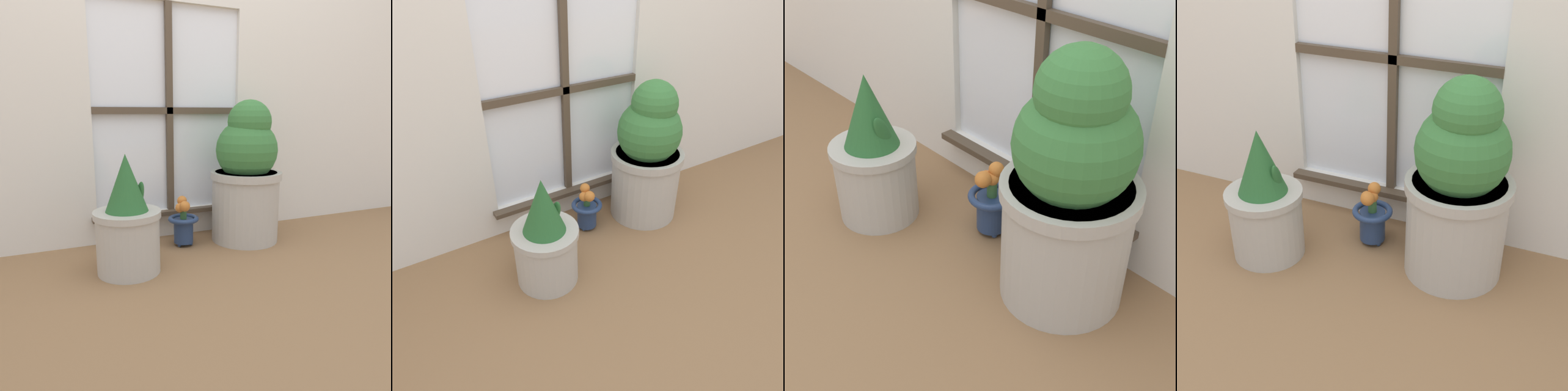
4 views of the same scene
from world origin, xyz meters
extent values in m
plane|color=olive|center=(0.00, 0.00, 0.00)|extent=(10.00, 10.00, 0.00)
cube|color=silver|center=(1.31, 0.67, 1.25)|extent=(1.78, 0.05, 2.50)
cube|color=silver|center=(0.00, 0.67, 0.08)|extent=(0.85, 0.05, 0.16)
cube|color=white|center=(0.00, 0.68, 0.72)|extent=(0.85, 0.02, 1.12)
cube|color=#4C3D2D|center=(0.00, 0.65, 0.72)|extent=(0.04, 0.02, 1.12)
cube|color=#4C3D2D|center=(0.00, 0.65, 0.72)|extent=(0.85, 0.02, 0.04)
cube|color=#4C3D2D|center=(0.00, 0.62, 0.15)|extent=(0.91, 0.06, 0.02)
cylinder|color=#B7B2A8|center=(-0.35, 0.22, 0.14)|extent=(0.28, 0.28, 0.28)
cylinder|color=#B7B2A8|center=(-0.35, 0.22, 0.27)|extent=(0.30, 0.30, 0.03)
cylinder|color=#38281E|center=(-0.35, 0.22, 0.28)|extent=(0.26, 0.26, 0.01)
cone|color=#28602D|center=(-0.35, 0.22, 0.41)|extent=(0.19, 0.19, 0.25)
ellipsoid|color=#28602D|center=(-0.29, 0.23, 0.35)|extent=(0.05, 0.10, 0.15)
cylinder|color=#B7B2A8|center=(0.35, 0.41, 0.19)|extent=(0.37, 0.37, 0.39)
cylinder|color=#B7B2A8|center=(0.35, 0.41, 0.37)|extent=(0.39, 0.39, 0.04)
cylinder|color=#38281E|center=(0.35, 0.41, 0.38)|extent=(0.34, 0.34, 0.01)
sphere|color=#387538|center=(0.35, 0.41, 0.51)|extent=(0.34, 0.34, 0.34)
sphere|color=#387538|center=(0.36, 0.39, 0.66)|extent=(0.24, 0.24, 0.24)
ellipsoid|color=#387538|center=(0.41, 0.32, 0.49)|extent=(0.15, 0.10, 0.17)
sphere|color=navy|center=(0.00, 0.49, 0.01)|extent=(0.02, 0.02, 0.02)
sphere|color=navy|center=(-0.03, 0.43, 0.01)|extent=(0.02, 0.02, 0.02)
sphere|color=navy|center=(0.04, 0.43, 0.01)|extent=(0.02, 0.02, 0.02)
cylinder|color=navy|center=(0.00, 0.45, 0.08)|extent=(0.10, 0.10, 0.13)
torus|color=navy|center=(0.00, 0.45, 0.15)|extent=(0.17, 0.17, 0.03)
cylinder|color=#386633|center=(0.00, 0.45, 0.18)|extent=(0.03, 0.03, 0.07)
sphere|color=orange|center=(0.00, 0.45, 0.22)|extent=(0.05, 0.05, 0.05)
sphere|color=orange|center=(0.00, 0.47, 0.25)|extent=(0.05, 0.05, 0.05)
sphere|color=orange|center=(-0.02, 0.44, 0.21)|extent=(0.05, 0.05, 0.05)
sphere|color=orange|center=(-0.01, 0.41, 0.23)|extent=(0.06, 0.06, 0.06)
camera|label=1|loc=(-0.71, -1.39, 0.71)|focal=35.00mm
camera|label=2|loc=(-0.87, -0.98, 1.32)|focal=35.00mm
camera|label=3|loc=(1.10, -0.59, 1.19)|focal=50.00mm
camera|label=4|loc=(0.74, -1.26, 1.33)|focal=50.00mm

